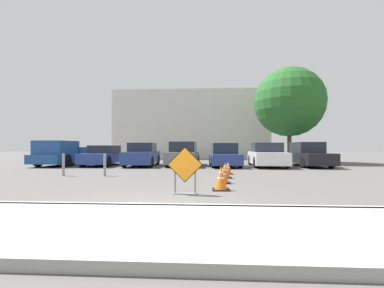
# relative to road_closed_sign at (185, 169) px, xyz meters

# --- Properties ---
(ground_plane) EXTENTS (96.00, 96.00, 0.00)m
(ground_plane) POSITION_rel_road_closed_sign_xyz_m (-0.69, 8.21, -0.65)
(ground_plane) COLOR #565451
(sidewalk_strip) EXTENTS (28.41, 2.45, 0.14)m
(sidewalk_strip) POSITION_rel_road_closed_sign_xyz_m (-0.69, -3.02, -0.58)
(sidewalk_strip) COLOR #999993
(sidewalk_strip) RESTS_ON ground_plane
(curb_lip) EXTENTS (28.41, 0.20, 0.14)m
(curb_lip) POSITION_rel_road_closed_sign_xyz_m (-0.69, -1.79, -0.58)
(curb_lip) COLOR #999993
(curb_lip) RESTS_ON ground_plane
(road_closed_sign) EXTENTS (0.93, 0.20, 1.24)m
(road_closed_sign) POSITION_rel_road_closed_sign_xyz_m (0.00, 0.00, 0.00)
(road_closed_sign) COLOR black
(road_closed_sign) RESTS_ON ground_plane
(traffic_cone_nearest) EXTENTS (0.49, 0.49, 0.69)m
(traffic_cone_nearest) POSITION_rel_road_closed_sign_xyz_m (0.97, 0.71, -0.32)
(traffic_cone_nearest) COLOR black
(traffic_cone_nearest) RESTS_ON ground_plane
(traffic_cone_second) EXTENTS (0.47, 0.47, 0.62)m
(traffic_cone_second) POSITION_rel_road_closed_sign_xyz_m (1.13, 2.09, -0.35)
(traffic_cone_second) COLOR black
(traffic_cone_second) RESTS_ON ground_plane
(traffic_cone_third) EXTENTS (0.49, 0.49, 0.62)m
(traffic_cone_third) POSITION_rel_road_closed_sign_xyz_m (1.30, 3.57, -0.35)
(traffic_cone_third) COLOR black
(traffic_cone_third) RESTS_ON ground_plane
(traffic_cone_fourth) EXTENTS (0.42, 0.42, 0.58)m
(traffic_cone_fourth) POSITION_rel_road_closed_sign_xyz_m (1.53, 5.03, -0.37)
(traffic_cone_fourth) COLOR black
(traffic_cone_fourth) RESTS_ON ground_plane
(pickup_truck) EXTENTS (2.27, 5.40, 1.61)m
(pickup_truck) POSITION_rel_road_closed_sign_xyz_m (-8.90, 9.87, 0.08)
(pickup_truck) COLOR navy
(pickup_truck) RESTS_ON ground_plane
(parked_car_nearest) EXTENTS (1.80, 4.33, 1.32)m
(parked_car_nearest) POSITION_rel_road_closed_sign_xyz_m (-6.25, 10.02, -0.03)
(parked_car_nearest) COLOR navy
(parked_car_nearest) RESTS_ON ground_plane
(parked_car_second) EXTENTS (1.94, 4.07, 1.49)m
(parked_car_second) POSITION_rel_road_closed_sign_xyz_m (-3.61, 9.71, 0.04)
(parked_car_second) COLOR navy
(parked_car_second) RESTS_ON ground_plane
(parked_car_third) EXTENTS (2.01, 4.14, 1.56)m
(parked_car_third) POSITION_rel_road_closed_sign_xyz_m (-0.97, 10.02, 0.06)
(parked_car_third) COLOR slate
(parked_car_third) RESTS_ON ground_plane
(parked_car_fourth) EXTENTS (1.90, 4.25, 1.47)m
(parked_car_fourth) POSITION_rel_road_closed_sign_xyz_m (1.67, 9.67, 0.02)
(parked_car_fourth) COLOR navy
(parked_car_fourth) RESTS_ON ground_plane
(parked_car_fifth) EXTENTS (2.10, 4.26, 1.49)m
(parked_car_fifth) POSITION_rel_road_closed_sign_xyz_m (4.31, 9.58, 0.04)
(parked_car_fifth) COLOR white
(parked_car_fifth) RESTS_ON ground_plane
(parked_car_sixth) EXTENTS (1.79, 4.63, 1.53)m
(parked_car_sixth) POSITION_rel_road_closed_sign_xyz_m (6.95, 10.03, 0.04)
(parked_car_sixth) COLOR black
(parked_car_sixth) RESTS_ON ground_plane
(bollard_nearest) EXTENTS (0.12, 0.12, 0.94)m
(bollard_nearest) POSITION_rel_road_closed_sign_xyz_m (-3.74, 3.93, -0.15)
(bollard_nearest) COLOR gray
(bollard_nearest) RESTS_ON ground_plane
(bollard_second) EXTENTS (0.12, 0.12, 0.95)m
(bollard_second) POSITION_rel_road_closed_sign_xyz_m (-5.54, 3.93, -0.15)
(bollard_second) COLOR gray
(bollard_second) RESTS_ON ground_plane
(building_facade_backdrop) EXTENTS (16.09, 5.00, 7.11)m
(building_facade_backdrop) POSITION_rel_road_closed_sign_xyz_m (-1.11, 21.53, 2.90)
(building_facade_backdrop) COLOR beige
(building_facade_backdrop) RESTS_ON ground_plane
(street_tree_behind_lot) EXTENTS (5.43, 5.43, 7.48)m
(street_tree_behind_lot) POSITION_rel_road_closed_sign_xyz_m (7.06, 13.90, 4.11)
(street_tree_behind_lot) COLOR #513823
(street_tree_behind_lot) RESTS_ON ground_plane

